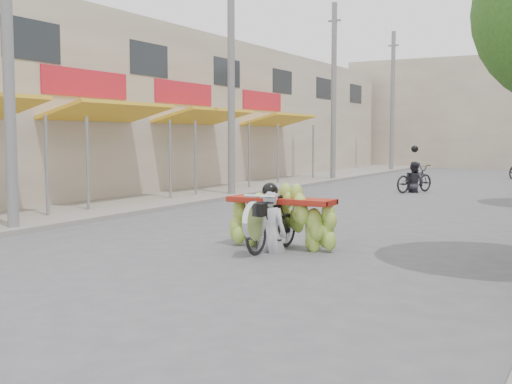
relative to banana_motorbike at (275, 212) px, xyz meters
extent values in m
plane|color=#57575C|center=(-0.45, -3.79, -0.69)|extent=(120.00, 120.00, 0.00)
cube|color=gray|center=(-7.45, 11.21, -0.63)|extent=(4.00, 60.00, 0.12)
cube|color=#B4A48F|center=(-12.45, 10.21, 2.31)|extent=(8.00, 40.00, 6.00)
cylinder|color=slate|center=(-6.75, 1.01, 0.59)|extent=(0.08, 0.08, 2.55)
cube|color=gold|center=(-7.57, 4.21, 2.06)|extent=(1.77, 4.00, 0.53)
cylinder|color=slate|center=(-6.75, 2.41, 0.59)|extent=(0.08, 0.08, 2.55)
cylinder|color=slate|center=(-6.75, 6.01, 0.59)|extent=(0.08, 0.08, 2.55)
cube|color=red|center=(-8.45, 4.21, 2.91)|extent=(0.10, 3.50, 0.80)
cube|color=gold|center=(-7.57, 9.21, 2.06)|extent=(1.77, 4.00, 0.53)
cylinder|color=slate|center=(-6.75, 7.41, 0.59)|extent=(0.08, 0.08, 2.55)
cylinder|color=slate|center=(-6.75, 11.01, 0.59)|extent=(0.08, 0.08, 2.55)
cube|color=red|center=(-8.45, 9.21, 2.91)|extent=(0.10, 3.50, 0.80)
cube|color=gold|center=(-7.57, 15.21, 2.06)|extent=(1.77, 4.00, 0.53)
cylinder|color=slate|center=(-6.75, 13.41, 0.59)|extent=(0.08, 0.08, 2.55)
cylinder|color=slate|center=(-6.75, 17.01, 0.59)|extent=(0.08, 0.08, 2.55)
cube|color=red|center=(-8.45, 15.21, 2.91)|extent=(0.10, 3.50, 0.80)
cube|color=#1E2328|center=(-8.47, 2.21, 3.91)|extent=(0.08, 2.00, 1.10)
cube|color=#1E2328|center=(-8.47, 7.21, 3.91)|extent=(0.08, 2.00, 1.10)
cube|color=#1E2328|center=(-8.47, 12.21, 3.91)|extent=(0.08, 2.00, 1.10)
cube|color=#1E2328|center=(-8.47, 17.21, 3.91)|extent=(0.08, 2.00, 1.10)
cube|color=#1E2328|center=(-8.47, 22.21, 3.91)|extent=(0.08, 2.00, 1.10)
cube|color=#1E2328|center=(-8.47, 27.21, 3.91)|extent=(0.08, 2.00, 1.10)
cube|color=#B4A48F|center=(-0.45, 34.21, 2.81)|extent=(20.00, 6.00, 7.00)
cylinder|color=slate|center=(-5.85, -0.79, 3.31)|extent=(0.24, 0.24, 8.00)
cylinder|color=slate|center=(-5.85, 8.21, 3.31)|extent=(0.24, 0.24, 8.00)
cylinder|color=slate|center=(-5.85, 17.21, 3.31)|extent=(0.24, 0.24, 8.00)
cube|color=slate|center=(-5.85, 17.21, 6.51)|extent=(0.60, 0.08, 0.08)
cylinder|color=slate|center=(-5.85, 26.21, 3.31)|extent=(0.24, 0.24, 8.00)
cube|color=slate|center=(-5.85, 26.21, 6.51)|extent=(0.60, 0.08, 0.08)
imported|color=black|center=(0.00, -0.13, -0.20)|extent=(0.61, 1.71, 0.98)
cylinder|color=silver|center=(0.00, -0.78, -0.07)|extent=(0.10, 0.66, 0.66)
cube|color=black|center=(0.00, -0.68, 0.11)|extent=(0.28, 0.22, 0.22)
cylinder|color=silver|center=(0.00, -0.58, 0.33)|extent=(0.60, 0.05, 0.05)
cube|color=maroon|center=(0.00, 0.22, 0.19)|extent=(2.00, 0.55, 0.10)
imported|color=silver|center=(0.00, -0.18, 0.43)|extent=(0.59, 0.44, 1.65)
sphere|color=black|center=(0.00, -0.21, 1.23)|extent=(0.28, 0.28, 0.28)
imported|color=black|center=(-0.98, 12.99, -0.19)|extent=(1.31, 1.91, 1.00)
imported|color=#2A2932|center=(-0.98, 12.99, 0.44)|extent=(0.92, 0.75, 1.65)
sphere|color=black|center=(-0.98, 12.99, 0.89)|extent=(0.26, 0.26, 0.26)
camera|label=1|loc=(5.18, -10.14, 1.35)|focal=45.00mm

